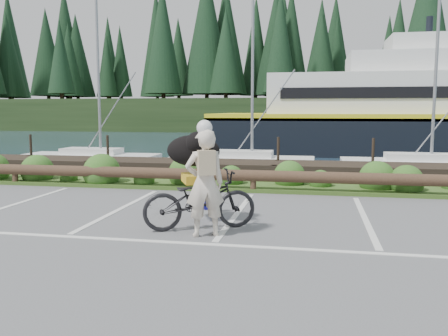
# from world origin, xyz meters

# --- Properties ---
(ground) EXTENTS (72.00, 72.00, 0.00)m
(ground) POSITION_xyz_m (0.00, 0.00, 0.00)
(ground) COLOR #565659
(harbor_backdrop) EXTENTS (170.00, 160.00, 30.00)m
(harbor_backdrop) POSITION_xyz_m (0.39, 78.47, -0.00)
(harbor_backdrop) COLOR #1B2F41
(harbor_backdrop) RESTS_ON ground
(vegetation_strip) EXTENTS (34.00, 1.60, 0.10)m
(vegetation_strip) POSITION_xyz_m (0.00, 5.30, 0.05)
(vegetation_strip) COLOR #3D5B21
(vegetation_strip) RESTS_ON ground
(log_rail) EXTENTS (32.00, 0.30, 0.60)m
(log_rail) POSITION_xyz_m (0.00, 4.60, 0.00)
(log_rail) COLOR #443021
(log_rail) RESTS_ON ground
(bicycle) EXTENTS (2.18, 1.51, 1.09)m
(bicycle) POSITION_xyz_m (-0.45, 0.55, 0.54)
(bicycle) COLOR black
(bicycle) RESTS_ON ground
(cyclist) EXTENTS (0.80, 0.68, 1.85)m
(cyclist) POSITION_xyz_m (-0.25, 0.11, 0.93)
(cyclist) COLOR beige
(cyclist) RESTS_ON ground
(dog) EXTENTS (0.90, 1.17, 0.61)m
(dog) POSITION_xyz_m (-0.73, 1.15, 1.39)
(dog) COLOR black
(dog) RESTS_ON bicycle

